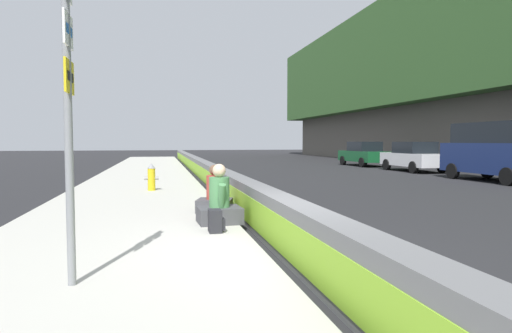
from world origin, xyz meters
TOP-DOWN VIEW (x-y plane):
  - ground_plane at (0.00, 0.00)m, footprint 160.00×160.00m
  - sidewalk_strip at (0.00, 2.65)m, footprint 80.00×4.40m
  - jersey_barrier at (0.00, 0.00)m, footprint 76.00×0.45m
  - route_sign_post at (-1.00, 2.89)m, footprint 0.44×0.09m
  - fire_hydrant at (8.42, 2.20)m, footprint 0.26×0.46m
  - seated_person_foreground at (2.33, 0.80)m, footprint 0.75×0.87m
  - seated_person_middle at (3.71, 0.72)m, footprint 0.84×0.92m
  - backpack at (1.48, 0.98)m, footprint 0.32×0.28m
  - parked_car_third at (9.96, -12.27)m, footprint 5.11×2.12m
  - parked_car_fourth at (16.40, -12.31)m, footprint 4.52×1.98m
  - parked_car_midline at (22.19, -12.07)m, footprint 4.56×2.08m

SIDE VIEW (x-z plane):
  - ground_plane at x=0.00m, z-range 0.00..0.00m
  - sidewalk_strip at x=0.00m, z-range 0.00..0.14m
  - backpack at x=1.48m, z-range 0.13..0.53m
  - jersey_barrier at x=0.00m, z-range 0.00..0.85m
  - seated_person_middle at x=3.71m, z-range -0.06..1.01m
  - seated_person_foreground at x=2.33m, z-range -0.08..1.08m
  - fire_hydrant at x=8.42m, z-range 0.15..1.03m
  - parked_car_fourth at x=16.40m, z-range 0.01..1.72m
  - parked_car_midline at x=22.19m, z-range 0.01..1.72m
  - parked_car_third at x=9.96m, z-range 0.07..2.63m
  - route_sign_post at x=-1.00m, z-range 0.43..4.03m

